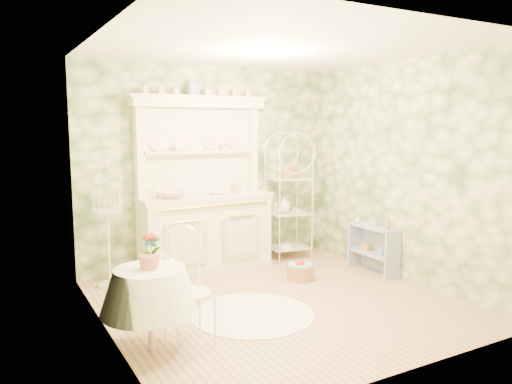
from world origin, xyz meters
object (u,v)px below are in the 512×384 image
bakers_rack (289,197)px  birdcage_stand (108,228)px  cafe_chair (189,292)px  round_table (151,311)px  floor_basket (300,270)px  kitchen_dresser (205,184)px  side_shelf (373,250)px

bakers_rack → birdcage_stand: (-2.58, -0.09, -0.18)m
cafe_chair → birdcage_stand: 1.94m
birdcage_stand → round_table: bearing=-92.5°
round_table → floor_basket: bearing=24.6°
kitchen_dresser → side_shelf: kitchen_dresser is taller
kitchen_dresser → birdcage_stand: 1.35m
bakers_rack → birdcage_stand: size_ratio=1.25×
kitchen_dresser → bakers_rack: bearing=-0.2°
cafe_chair → birdcage_stand: birdcage_stand is taller
kitchen_dresser → birdcage_stand: bearing=-175.8°
floor_basket → kitchen_dresser: bearing=131.6°
kitchen_dresser → bakers_rack: 1.33m
side_shelf → cafe_chair: 3.00m
kitchen_dresser → bakers_rack: (1.30, -0.00, -0.26)m
floor_basket → side_shelf: bearing=-11.4°
round_table → floor_basket: 2.45m
birdcage_stand → cafe_chair: bearing=-82.1°
side_shelf → cafe_chair: size_ratio=0.77×
birdcage_stand → floor_basket: bearing=-22.3°
round_table → floor_basket: (2.22, 1.01, -0.23)m
kitchen_dresser → side_shelf: size_ratio=3.28×
side_shelf → birdcage_stand: birdcage_stand is taller
kitchen_dresser → birdcage_stand: (-1.28, -0.09, -0.43)m
bakers_rack → side_shelf: bakers_rack is taller
round_table → side_shelf: bearing=14.1°
bakers_rack → floor_basket: (-0.44, -0.96, -0.78)m
birdcage_stand → floor_basket: birdcage_stand is taller
birdcage_stand → bakers_rack: bearing=2.0°
floor_basket → birdcage_stand: bearing=157.7°
round_table → cafe_chair: (0.34, -0.01, 0.11)m
bakers_rack → side_shelf: size_ratio=2.55×
bakers_rack → cafe_chair: (-2.32, -1.99, -0.43)m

